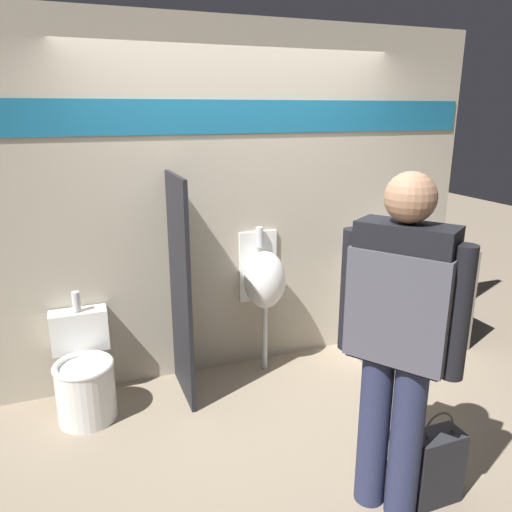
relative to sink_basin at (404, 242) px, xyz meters
The scene contains 10 objects.
ground_plane 1.77m from the sink_basin, 165.82° to the right, with size 16.00×16.00×0.00m, color gray.
display_wall 1.50m from the sink_basin, behind, with size 4.08×0.07×2.70m.
sink_counter 0.52m from the sink_basin, 46.88° to the right, with size 1.02×0.52×0.91m.
sink_basin is the anchor object (origin of this frame).
cell_phone 0.31m from the sink_basin, 148.40° to the right, with size 0.07×0.14×0.01m.
divider_near_counter 1.97m from the sink_basin, behind, with size 0.03×0.58×1.65m.
urinal_near_counter 1.28m from the sink_basin, behind, with size 0.33×0.33×1.17m.
toilet 2.76m from the sink_basin, behind, with size 0.41×0.57×0.84m.
person_in_vest 1.99m from the sink_basin, 127.70° to the right, with size 0.46×0.54×1.80m.
shopping_bag 2.04m from the sink_basin, 120.13° to the right, with size 0.28×0.16×0.54m.
Camera 1 is at (-1.23, -3.04, 2.06)m, focal length 35.00 mm.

